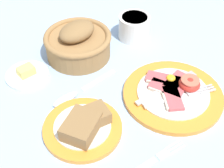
# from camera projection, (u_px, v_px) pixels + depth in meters

# --- Properties ---
(ground_plane) EXTENTS (3.00, 3.00, 0.00)m
(ground_plane) POSITION_uv_depth(u_px,v_px,m) (143.00, 109.00, 0.73)
(ground_plane) COLOR #93B2DB
(breakfast_plate) EXTENTS (0.24, 0.24, 0.04)m
(breakfast_plate) POSITION_uv_depth(u_px,v_px,m) (174.00, 93.00, 0.75)
(breakfast_plate) COLOR orange
(breakfast_plate) RESTS_ON ground_plane
(bread_plate) EXTENTS (0.17, 0.17, 0.05)m
(bread_plate) POSITION_uv_depth(u_px,v_px,m) (84.00, 126.00, 0.67)
(bread_plate) COLOR orange
(bread_plate) RESTS_ON ground_plane
(sugar_cup) EXTENTS (0.09, 0.09, 0.07)m
(sugar_cup) POSITION_uv_depth(u_px,v_px,m) (134.00, 27.00, 0.91)
(sugar_cup) COLOR white
(sugar_cup) RESTS_ON ground_plane
(bread_basket) EXTENTS (0.18, 0.18, 0.10)m
(bread_basket) POSITION_uv_depth(u_px,v_px,m) (78.00, 43.00, 0.84)
(bread_basket) COLOR olive
(bread_basket) RESTS_ON ground_plane
(butter_dish) EXTENTS (0.11, 0.11, 0.03)m
(butter_dish) POSITION_uv_depth(u_px,v_px,m) (27.00, 75.00, 0.80)
(butter_dish) COLOR silver
(butter_dish) RESTS_ON ground_plane
(teaspoon_by_saucer) EXTENTS (0.19, 0.06, 0.01)m
(teaspoon_by_saucer) POSITION_uv_depth(u_px,v_px,m) (75.00, 94.00, 0.76)
(teaspoon_by_saucer) COLOR silver
(teaspoon_by_saucer) RESTS_ON ground_plane
(fork_on_cloth) EXTENTS (0.19, 0.03, 0.01)m
(fork_on_cloth) POSITION_uv_depth(u_px,v_px,m) (149.00, 163.00, 0.62)
(fork_on_cloth) COLOR silver
(fork_on_cloth) RESTS_ON ground_plane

